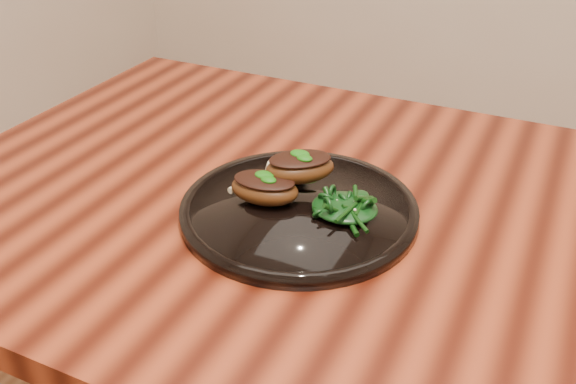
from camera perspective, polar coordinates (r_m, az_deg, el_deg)
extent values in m
cube|color=#380F07|center=(0.86, 17.27, -5.31)|extent=(1.60, 0.80, 0.04)
cylinder|color=#34160B|center=(1.57, -9.85, -3.00)|extent=(0.06, 0.06, 0.71)
cylinder|color=black|center=(0.85, 0.98, -1.64)|extent=(0.31, 0.31, 0.02)
torus|color=black|center=(0.85, 0.98, -1.52)|extent=(0.31, 0.31, 0.02)
cylinder|color=black|center=(0.85, 0.98, -1.32)|extent=(0.21, 0.21, 0.00)
ellipsoid|color=#4A250E|center=(0.85, -2.09, 0.22)|extent=(0.10, 0.07, 0.04)
ellipsoid|color=black|center=(0.84, -2.11, 1.06)|extent=(0.09, 0.06, 0.01)
cylinder|color=beige|center=(0.87, -4.20, 0.72)|extent=(0.02, 0.05, 0.01)
ellipsoid|color=#0B4807|center=(0.84, -2.12, 1.38)|extent=(0.03, 0.02, 0.01)
ellipsoid|color=#4A250E|center=(0.86, 1.06, 2.12)|extent=(0.11, 0.10, 0.04)
ellipsoid|color=black|center=(0.85, 1.07, 2.97)|extent=(0.10, 0.09, 0.01)
cylinder|color=beige|center=(0.87, -1.77, 1.87)|extent=(0.02, 0.05, 0.01)
ellipsoid|color=#0B4807|center=(0.85, 1.08, 3.29)|extent=(0.03, 0.02, 0.01)
ellipsoid|color=#0B4807|center=(0.91, 0.51, 1.58)|extent=(0.08, 0.05, 0.00)
ellipsoid|color=black|center=(0.83, 5.05, -1.38)|extent=(0.09, 0.08, 0.02)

